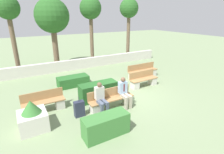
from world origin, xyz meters
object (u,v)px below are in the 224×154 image
object	(u,v)px
bench_right_side	(143,72)
tree_rightmost	(129,10)
person_seated_man	(124,91)
bench_left_side	(144,81)
tree_center_left	(52,17)
tree_center_right	(91,10)
suitcase	(79,109)
person_seated_woman	(101,97)
bench_back	(44,104)
planter_corner_left	(33,117)
tree_leftmost	(8,11)
bench_front	(111,101)

from	to	relation	value
bench_right_side	tree_rightmost	size ratio (longest dim) A/B	0.41
person_seated_man	bench_left_side	bearing A→B (deg)	31.05
bench_left_side	bench_right_side	size ratio (longest dim) A/B	0.81
tree_center_left	tree_center_right	xyz separation A→B (m)	(2.97, -0.20, 0.48)
bench_right_side	suitcase	bearing A→B (deg)	-154.59
bench_left_side	person_seated_woman	world-z (taller)	person_seated_woman
person_seated_woman	tree_rightmost	xyz separation A→B (m)	(6.58, 7.48, 3.54)
bench_back	planter_corner_left	bearing A→B (deg)	-113.21
bench_back	tree_leftmost	xyz separation A→B (m)	(-0.60, 6.39, 3.83)
bench_back	tree_center_left	bearing A→B (deg)	76.06
bench_left_side	suitcase	size ratio (longest dim) A/B	2.02
bench_left_side	bench_right_side	world-z (taller)	same
bench_back	person_seated_man	xyz separation A→B (m)	(3.23, -1.32, 0.42)
bench_front	tree_leftmost	xyz separation A→B (m)	(-3.24, 7.57, 3.81)
person_seated_woman	tree_center_right	xyz separation A→B (m)	(3.05, 7.72, 3.53)
bench_left_side	tree_center_right	size ratio (longest dim) A/B	0.33
tree_leftmost	person_seated_man	bearing A→B (deg)	-63.59
bench_front	bench_left_side	size ratio (longest dim) A/B	1.19
tree_center_left	tree_rightmost	size ratio (longest dim) A/B	0.97
tree_center_left	tree_center_right	distance (m)	3.01
bench_front	tree_center_left	world-z (taller)	tree_center_left
bench_back	bench_left_side	bearing A→B (deg)	4.63
person_seated_woman	tree_leftmost	size ratio (longest dim) A/B	0.26
person_seated_man	tree_leftmost	world-z (taller)	tree_leftmost
planter_corner_left	bench_front	bearing A→B (deg)	-1.33
bench_left_side	tree_leftmost	world-z (taller)	tree_leftmost
person_seated_woman	tree_center_right	distance (m)	9.02
bench_right_side	person_seated_woman	bearing A→B (deg)	-148.46
bench_back	tree_center_right	distance (m)	9.09
bench_front	tree_rightmost	bearing A→B (deg)	50.73
bench_front	bench_back	distance (m)	2.89
person_seated_woman	tree_leftmost	distance (m)	8.85
tree_rightmost	person_seated_man	bearing A→B (deg)	-125.88
tree_center_right	bench_right_side	bearing A→B (deg)	-74.86
planter_corner_left	tree_leftmost	bearing A→B (deg)	90.24
bench_front	tree_center_right	bearing A→B (deg)	71.95
bench_front	suitcase	distance (m)	1.47
bench_left_side	bench_back	distance (m)	5.52
bench_left_side	tree_leftmost	distance (m)	9.60
bench_right_side	tree_center_right	distance (m)	6.56
bench_front	tree_rightmost	distance (m)	10.26
tree_rightmost	suitcase	bearing A→B (deg)	-135.71
tree_center_left	bench_left_side	bearing A→B (deg)	-62.73
tree_center_right	suitcase	bearing A→B (deg)	-117.64
person_seated_man	tree_rightmost	distance (m)	9.89
bench_left_side	planter_corner_left	size ratio (longest dim) A/B	1.52
tree_center_left	tree_leftmost	bearing A→B (deg)	-175.70
person_seated_man	tree_rightmost	size ratio (longest dim) A/B	0.26
bench_front	person_seated_man	bearing A→B (deg)	-13.72
bench_left_side	tree_center_left	world-z (taller)	tree_center_left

